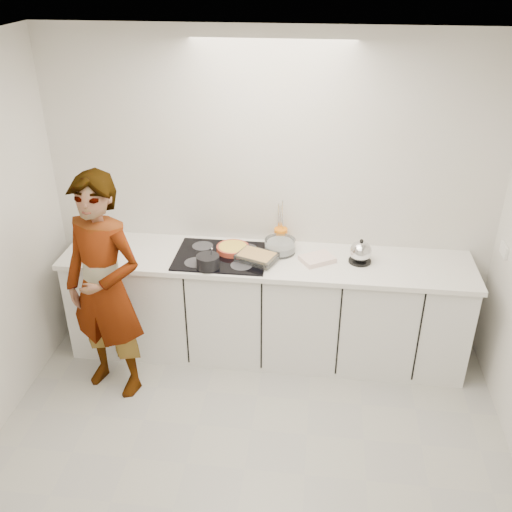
# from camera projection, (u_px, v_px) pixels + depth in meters

# --- Properties ---
(floor) EXTENTS (3.60, 3.20, 0.00)m
(floor) POSITION_uv_depth(u_px,v_px,m) (245.00, 469.00, 3.80)
(floor) COLOR #A8A79E
(floor) RESTS_ON ground
(ceiling) EXTENTS (3.60, 3.20, 0.00)m
(ceiling) POSITION_uv_depth(u_px,v_px,m) (239.00, 64.00, 2.56)
(ceiling) COLOR white
(ceiling) RESTS_ON wall_back
(wall_back) EXTENTS (3.60, 0.00, 2.60)m
(wall_back) POSITION_uv_depth(u_px,v_px,m) (270.00, 197.00, 4.58)
(wall_back) COLOR silver
(wall_back) RESTS_ON ground
(base_cabinets) EXTENTS (3.20, 0.58, 0.87)m
(base_cabinets) POSITION_uv_depth(u_px,v_px,m) (265.00, 309.00, 4.71)
(base_cabinets) COLOR silver
(base_cabinets) RESTS_ON floor
(countertop) EXTENTS (3.24, 0.64, 0.04)m
(countertop) POSITION_uv_depth(u_px,v_px,m) (266.00, 260.00, 4.49)
(countertop) COLOR white
(countertop) RESTS_ON base_cabinets
(hob) EXTENTS (0.72, 0.54, 0.01)m
(hob) POSITION_uv_depth(u_px,v_px,m) (222.00, 256.00, 4.50)
(hob) COLOR black
(hob) RESTS_ON countertop
(tart_dish) EXTENTS (0.27, 0.27, 0.04)m
(tart_dish) POSITION_uv_depth(u_px,v_px,m) (233.00, 248.00, 4.55)
(tart_dish) COLOR #AE3E29
(tart_dish) RESTS_ON hob
(saucepan) EXTENTS (0.22, 0.22, 0.17)m
(saucepan) POSITION_uv_depth(u_px,v_px,m) (208.00, 262.00, 4.30)
(saucepan) COLOR black
(saucepan) RESTS_ON hob
(baking_dish) EXTENTS (0.35, 0.31, 0.06)m
(baking_dish) POSITION_uv_depth(u_px,v_px,m) (257.00, 257.00, 4.41)
(baking_dish) COLOR silver
(baking_dish) RESTS_ON hob
(mixing_bowl) EXTENTS (0.26, 0.26, 0.11)m
(mixing_bowl) POSITION_uv_depth(u_px,v_px,m) (280.00, 246.00, 4.54)
(mixing_bowl) COLOR silver
(mixing_bowl) RESTS_ON countertop
(tea_towel) EXTENTS (0.30, 0.28, 0.04)m
(tea_towel) POSITION_uv_depth(u_px,v_px,m) (317.00, 259.00, 4.43)
(tea_towel) COLOR white
(tea_towel) RESTS_ON countertop
(kettle) EXTENTS (0.20, 0.20, 0.20)m
(kettle) POSITION_uv_depth(u_px,v_px,m) (360.00, 253.00, 4.39)
(kettle) COLOR black
(kettle) RESTS_ON countertop
(utensil_crock) EXTENTS (0.14, 0.14, 0.14)m
(utensil_crock) POSITION_uv_depth(u_px,v_px,m) (281.00, 236.00, 4.67)
(utensil_crock) COLOR orange
(utensil_crock) RESTS_ON countertop
(cook) EXTENTS (0.74, 0.59, 1.77)m
(cook) POSITION_uv_depth(u_px,v_px,m) (105.00, 289.00, 4.13)
(cook) COLOR silver
(cook) RESTS_ON floor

